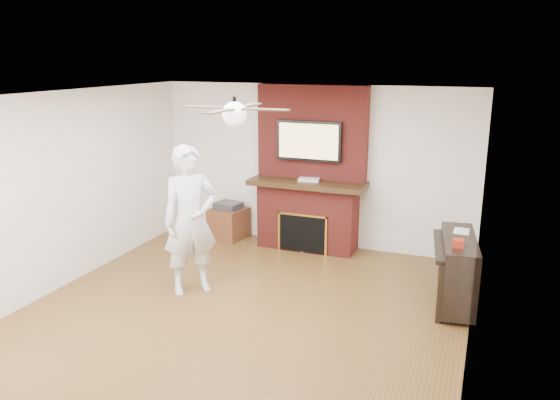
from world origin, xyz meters
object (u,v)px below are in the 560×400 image
at_px(fireplace, 309,185).
at_px(side_table, 229,222).
at_px(person, 190,220).
at_px(piano, 457,269).

xyz_separation_m(fireplace, side_table, (-1.36, -0.07, -0.72)).
relative_size(person, side_table, 3.12).
bearing_deg(piano, side_table, 154.14).
bearing_deg(side_table, fireplace, 12.77).
distance_m(fireplace, piano, 2.69).
height_order(person, piano, person).
bearing_deg(person, fireplace, 23.40).
distance_m(fireplace, person, 2.29).
distance_m(side_table, piano, 3.86).
distance_m(fireplace, side_table, 1.54).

